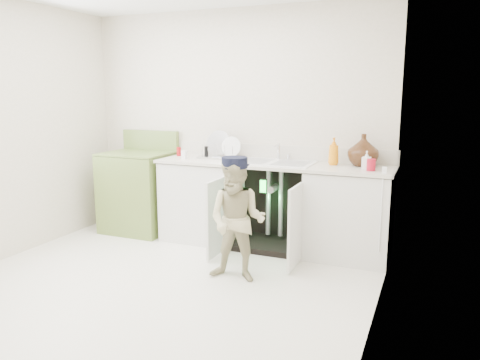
% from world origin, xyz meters
% --- Properties ---
extents(ground, '(3.50, 3.50, 0.00)m').
position_xyz_m(ground, '(0.00, 0.00, 0.00)').
color(ground, silver).
rests_on(ground, ground).
extents(room_shell, '(6.00, 5.50, 1.26)m').
position_xyz_m(room_shell, '(0.00, 0.00, 1.25)').
color(room_shell, beige).
rests_on(room_shell, ground).
extents(counter_run, '(2.44, 1.02, 1.21)m').
position_xyz_m(counter_run, '(0.57, 1.21, 0.47)').
color(counter_run, white).
rests_on(counter_run, ground).
extents(avocado_stove, '(0.75, 0.65, 1.16)m').
position_xyz_m(avocado_stove, '(-1.08, 1.18, 0.48)').
color(avocado_stove, olive).
rests_on(avocado_stove, ground).
extents(repair_worker, '(0.54, 0.83, 1.08)m').
position_xyz_m(repair_worker, '(0.56, 0.26, 0.54)').
color(repair_worker, '#C4BA8D').
rests_on(repair_worker, ground).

